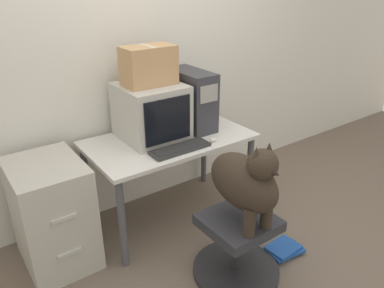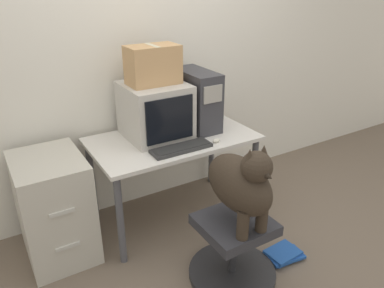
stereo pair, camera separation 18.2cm
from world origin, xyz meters
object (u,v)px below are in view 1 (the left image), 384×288
at_px(pc_tower, 191,100).
at_px(filing_cabinet, 53,214).
at_px(book_stack_floor, 284,250).
at_px(office_chair, 237,248).
at_px(cardboard_box, 149,66).
at_px(crt_monitor, 151,112).
at_px(keyboard, 180,148).
at_px(dog, 246,181).

distance_m(pc_tower, filing_cabinet, 1.32).
bearing_deg(book_stack_floor, office_chair, 171.28).
distance_m(office_chair, book_stack_floor, 0.45).
distance_m(office_chair, cardboard_box, 1.39).
height_order(office_chair, cardboard_box, cardboard_box).
distance_m(crt_monitor, book_stack_floor, 1.40).
height_order(pc_tower, keyboard, pc_tower).
height_order(crt_monitor, pc_tower, pc_tower).
bearing_deg(dog, book_stack_floor, -3.12).
bearing_deg(office_chair, book_stack_floor, -8.72).
bearing_deg(cardboard_box, keyboard, -83.17).
xyz_separation_m(keyboard, dog, (0.05, -0.62, 0.01)).
xyz_separation_m(office_chair, cardboard_box, (-0.09, 0.91, 1.05)).
bearing_deg(filing_cabinet, pc_tower, 3.00).
height_order(office_chair, dog, dog).
relative_size(cardboard_box, book_stack_floor, 1.36).
distance_m(office_chair, filing_cabinet, 1.26).
bearing_deg(keyboard, crt_monitor, 96.91).
bearing_deg(keyboard, cardboard_box, 96.83).
bearing_deg(crt_monitor, keyboard, -83.09).
bearing_deg(crt_monitor, office_chair, -84.10).
distance_m(dog, book_stack_floor, 0.81).
relative_size(dog, book_stack_floor, 2.07).
relative_size(crt_monitor, cardboard_box, 1.29).
xyz_separation_m(office_chair, book_stack_floor, (0.41, -0.06, -0.18)).
bearing_deg(book_stack_floor, crt_monitor, 117.50).
bearing_deg(filing_cabinet, office_chair, -42.22).
relative_size(pc_tower, keyboard, 1.04).
xyz_separation_m(crt_monitor, dog, (0.09, -0.94, -0.18)).
xyz_separation_m(pc_tower, cardboard_box, (-0.36, 0.01, 0.32)).
distance_m(keyboard, book_stack_floor, 1.05).
relative_size(crt_monitor, filing_cabinet, 0.64).
bearing_deg(pc_tower, dog, -105.92).
xyz_separation_m(office_chair, dog, (-0.00, -0.04, 0.53)).
distance_m(keyboard, dog, 0.62).
relative_size(filing_cabinet, cardboard_box, 2.03).
height_order(dog, cardboard_box, cardboard_box).
height_order(filing_cabinet, book_stack_floor, filing_cabinet).
height_order(keyboard, book_stack_floor, keyboard).
bearing_deg(filing_cabinet, cardboard_box, 4.75).
height_order(dog, filing_cabinet, dog).
relative_size(crt_monitor, dog, 0.84).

